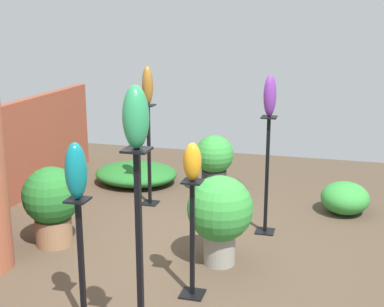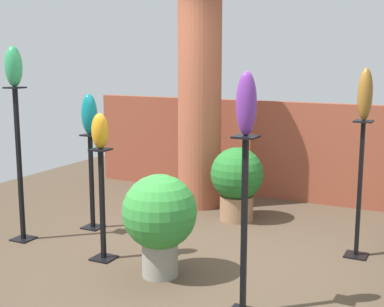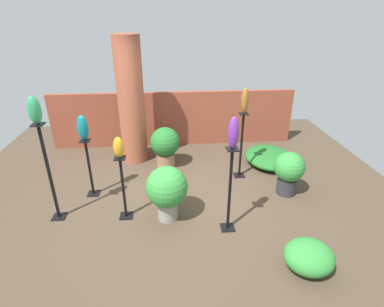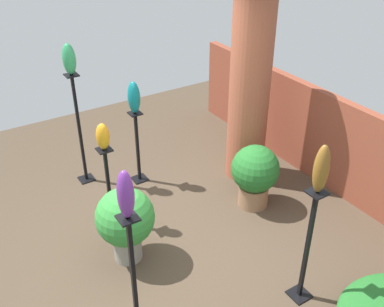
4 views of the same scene
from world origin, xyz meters
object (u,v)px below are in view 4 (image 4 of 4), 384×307
(pedestal_amber, at_px, (109,190))
(pedestal_violet, at_px, (134,281))
(potted_plant_front_left, at_px, (255,173))
(potted_plant_front_right, at_px, (125,220))
(brick_pillar, at_px, (250,89))
(art_vase_teal, at_px, (134,97))
(art_vase_violet, at_px, (126,195))
(art_vase_bronze, at_px, (321,169))
(pedestal_bronze, at_px, (307,252))
(art_vase_amber, at_px, (103,137))
(pedestal_teal, at_px, (138,150))
(art_vase_jade, at_px, (69,59))
(pedestal_jade, at_px, (80,134))

(pedestal_amber, height_order, pedestal_violet, pedestal_violet)
(potted_plant_front_left, height_order, potted_plant_front_right, potted_plant_front_right)
(brick_pillar, distance_m, art_vase_teal, 1.48)
(pedestal_violet, bearing_deg, pedestal_amber, 164.75)
(art_vase_violet, bearing_deg, art_vase_bronze, 70.99)
(pedestal_bronze, distance_m, art_vase_bronze, 0.92)
(art_vase_amber, bearing_deg, potted_plant_front_right, -8.12)
(pedestal_teal, xyz_separation_m, art_vase_jade, (-0.40, -0.62, 1.27))
(pedestal_jade, bearing_deg, pedestal_amber, -3.65)
(brick_pillar, xyz_separation_m, art_vase_teal, (-0.63, -1.34, -0.03))
(art_vase_bronze, bearing_deg, potted_plant_front_left, 158.82)
(pedestal_violet, height_order, art_vase_violet, art_vase_violet)
(pedestal_jade, height_order, pedestal_amber, pedestal_jade)
(pedestal_amber, relative_size, art_vase_amber, 3.26)
(pedestal_amber, height_order, art_vase_teal, art_vase_teal)
(art_vase_jade, bearing_deg, potted_plant_front_left, 43.66)
(brick_pillar, relative_size, art_vase_teal, 5.99)
(art_vase_bronze, bearing_deg, art_vase_teal, -171.12)
(art_vase_jade, height_order, art_vase_amber, art_vase_jade)
(pedestal_bronze, distance_m, art_vase_violet, 1.86)
(pedestal_jade, relative_size, pedestal_violet, 1.19)
(brick_pillar, height_order, pedestal_bronze, brick_pillar)
(art_vase_jade, bearing_deg, art_vase_violet, -10.64)
(pedestal_amber, bearing_deg, pedestal_teal, 133.00)
(art_vase_teal, xyz_separation_m, art_vase_jade, (-0.40, -0.62, 0.50))
(pedestal_teal, distance_m, pedestal_amber, 0.95)
(art_vase_jade, xyz_separation_m, art_vase_violet, (2.56, -0.48, -0.22))
(potted_plant_front_left, bearing_deg, potted_plant_front_right, -89.36)
(brick_pillar, relative_size, art_vase_bronze, 5.48)
(brick_pillar, xyz_separation_m, art_vase_violet, (1.54, -2.44, 0.24))
(pedestal_amber, distance_m, art_vase_jade, 1.64)
(art_vase_teal, xyz_separation_m, art_vase_amber, (0.64, -0.69, -0.05))
(art_vase_bronze, xyz_separation_m, art_vase_jade, (-3.09, -1.05, 0.23))
(pedestal_violet, relative_size, art_vase_bronze, 2.79)
(pedestal_amber, xyz_separation_m, potted_plant_front_right, (0.65, -0.09, 0.05))
(pedestal_teal, bearing_deg, pedestal_amber, -47.00)
(brick_pillar, height_order, art_vase_bronze, brick_pillar)
(pedestal_bronze, bearing_deg, pedestal_jade, -161.31)
(brick_pillar, bearing_deg, art_vase_violet, -57.79)
(pedestal_bronze, bearing_deg, art_vase_violet, -109.01)
(brick_pillar, xyz_separation_m, art_vase_jade, (-1.03, -1.96, 0.46))
(pedestal_bronze, xyz_separation_m, art_vase_jade, (-3.09, -1.05, 1.15))
(art_vase_teal, relative_size, art_vase_violet, 0.97)
(pedestal_amber, height_order, art_vase_amber, art_vase_amber)
(brick_pillar, xyz_separation_m, art_vase_bronze, (2.07, -0.92, 0.23))
(pedestal_teal, relative_size, potted_plant_front_right, 1.18)
(pedestal_violet, bearing_deg, pedestal_bronze, 70.99)
(pedestal_bronze, distance_m, art_vase_amber, 2.41)
(art_vase_jade, height_order, potted_plant_front_left, art_vase_jade)
(art_vase_jade, distance_m, art_vase_violet, 2.62)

